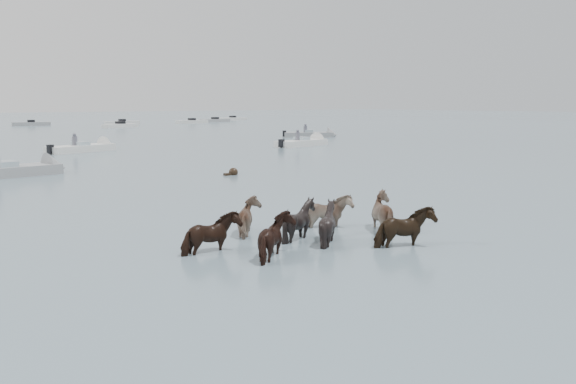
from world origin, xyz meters
TOP-DOWN VIEW (x-y plane):
  - ground at (0.00, 0.00)m, footprint 400.00×400.00m
  - pony_herd at (0.51, 0.98)m, footprint 6.31×4.58m
  - swimming_pony at (5.85, 13.39)m, footprint 0.72×0.44m
  - motorboat_b at (-2.08, 19.36)m, footprint 5.42×2.28m
  - motorboat_c at (5.04, 30.99)m, footprint 5.45×3.21m
  - motorboat_d at (20.70, 25.86)m, footprint 5.64×2.77m
  - motorboat_e at (28.54, 34.05)m, footprint 5.25×4.25m

SIDE VIEW (x-z plane):
  - ground at x=0.00m, z-range 0.00..0.00m
  - swimming_pony at x=5.85m, z-range -0.12..0.32m
  - motorboat_d at x=20.70m, z-range -0.73..1.19m
  - motorboat_e at x=28.54m, z-range -0.73..1.19m
  - motorboat_c at x=5.04m, z-range -0.73..1.19m
  - motorboat_b at x=-2.08m, z-range -0.73..1.19m
  - pony_herd at x=0.51m, z-range -0.30..1.00m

